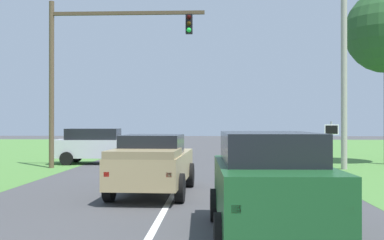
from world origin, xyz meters
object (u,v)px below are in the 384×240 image
Objects in this scene: pickup_truck_lead at (153,163)px; traffic_light at (91,58)px; red_suv_near at (270,182)px; utility_pole_right at (344,82)px; crossing_suv_far at (97,145)px; keep_moving_sign at (331,140)px.

traffic_light is at bearing 116.15° from pickup_truck_lead.
red_suv_near is 15.61m from traffic_light.
pickup_truck_lead is 11.67m from utility_pole_right.
crossing_suv_far is (-4.27, 10.49, 0.02)m from pickup_truck_lead.
keep_moving_sign reaches higher than red_suv_near.
red_suv_near reaches higher than pickup_truck_lead.
traffic_light is 0.98× the size of utility_pole_right.
red_suv_near is 0.57× the size of utility_pole_right.
pickup_truck_lead is at bearing -67.87° from crossing_suv_far.
red_suv_near is 14.51m from utility_pole_right.
crossing_suv_far is at bearing 168.70° from utility_pole_right.
traffic_light is 3.59× the size of keep_moving_sign.
traffic_light reaches higher than keep_moving_sign.
utility_pole_right is at bearing -11.30° from crossing_suv_far.
keep_moving_sign is 0.27× the size of utility_pole_right.
red_suv_near is at bearing -108.79° from keep_moving_sign.
pickup_truck_lead is 11.32m from crossing_suv_far.
keep_moving_sign is (6.88, 6.45, 0.47)m from pickup_truck_lead.
keep_moving_sign is 11.86m from crossing_suv_far.
utility_pole_right reaches higher than red_suv_near.
pickup_truck_lead is 10.01m from traffic_light.
keep_moving_sign reaches higher than crossing_suv_far.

